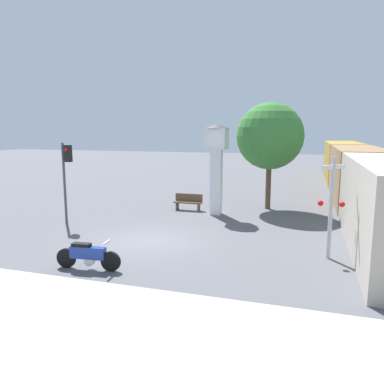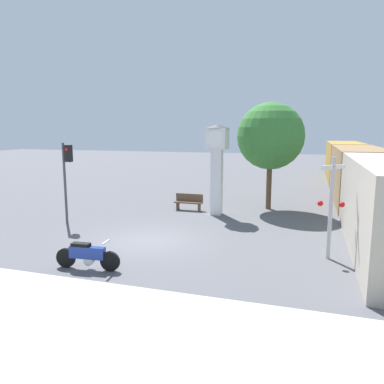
% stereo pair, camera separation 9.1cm
% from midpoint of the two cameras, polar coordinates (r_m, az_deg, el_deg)
% --- Properties ---
extents(ground_plane, '(120.00, 120.00, 0.00)m').
position_cam_midpoint_polar(ground_plane, '(15.63, -6.66, -7.38)').
color(ground_plane, '#56565B').
extents(sidewalk_strip, '(36.00, 6.00, 0.10)m').
position_cam_midpoint_polar(sidewalk_strip, '(9.73, -25.98, -18.82)').
color(sidewalk_strip, '#BCB7A8').
rests_on(sidewalk_strip, ground_plane).
extents(motorcycle, '(2.23, 0.48, 0.98)m').
position_cam_midpoint_polar(motorcycle, '(12.80, -15.79, -9.29)').
color(motorcycle, black).
rests_on(motorcycle, ground_plane).
extents(clock_tower, '(1.29, 1.29, 4.80)m').
position_cam_midpoint_polar(clock_tower, '(19.88, 3.62, 5.61)').
color(clock_tower, white).
rests_on(clock_tower, ground_plane).
extents(freight_train, '(2.80, 32.01, 3.40)m').
position_cam_midpoint_polar(freight_train, '(26.29, 23.69, 2.51)').
color(freight_train, '#ADA393').
rests_on(freight_train, ground_plane).
extents(traffic_light, '(0.50, 0.35, 3.91)m').
position_cam_midpoint_polar(traffic_light, '(18.84, -18.73, 3.43)').
color(traffic_light, '#47474C').
rests_on(traffic_light, ground_plane).
extents(railroad_crossing_signal, '(0.90, 0.82, 3.60)m').
position_cam_midpoint_polar(railroad_crossing_signal, '(13.84, 20.27, -1.70)').
color(railroad_crossing_signal, '#B7B7BC').
rests_on(railroad_crossing_signal, ground_plane).
extents(street_tree, '(3.76, 3.76, 6.05)m').
position_cam_midpoint_polar(street_tree, '(21.72, 11.67, 8.32)').
color(street_tree, brown).
rests_on(street_tree, ground_plane).
extents(bench, '(1.60, 0.44, 0.92)m').
position_cam_midpoint_polar(bench, '(21.26, -0.69, -1.46)').
color(bench, brown).
rests_on(bench, ground_plane).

